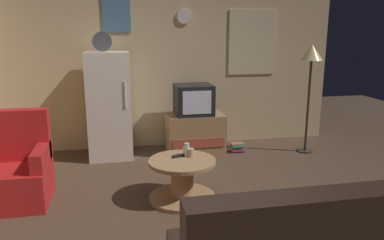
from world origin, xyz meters
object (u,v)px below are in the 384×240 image
coffee_table (182,180)px  mug_ceramic_white (187,151)px  crt_tv (193,100)px  book_stack (237,148)px  tv_stand (195,133)px  armchair (15,171)px  remote_control (179,156)px  mug_ceramic_tan (191,153)px  standing_lamp (311,61)px  fridge (109,105)px  wine_glass (187,150)px

coffee_table → mug_ceramic_white: mug_ceramic_white is taller
crt_tv → book_stack: bearing=-13.8°
tv_stand → armchair: armchair is taller
coffee_table → remote_control: 0.26m
mug_ceramic_white → mug_ceramic_tan: 0.06m
crt_tv → mug_ceramic_white: crt_tv is taller
standing_lamp → coffee_table: size_ratio=2.21×
coffee_table → armchair: armchair is taller
fridge → mug_ceramic_white: (0.84, -1.49, -0.26)m
crt_tv → mug_ceramic_tan: 1.58m
fridge → mug_ceramic_white: bearing=-60.6°
crt_tv → standing_lamp: standing_lamp is taller
crt_tv → armchair: size_ratio=0.56×
mug_ceramic_tan → mug_ceramic_white: bearing=120.1°
book_stack → fridge: bearing=174.3°
wine_glass → book_stack: bearing=52.7°
mug_ceramic_white → book_stack: size_ratio=0.42×
wine_glass → armchair: size_ratio=0.16×
fridge → tv_stand: fridge is taller
fridge → crt_tv: (1.21, -0.03, 0.04)m
tv_stand → crt_tv: 0.51m
tv_stand → coffee_table: size_ratio=1.17×
mug_ceramic_white → remote_control: (-0.09, -0.04, -0.03)m
fridge → crt_tv: fridge is taller
tv_stand → armchair: bearing=-149.6°
crt_tv → book_stack: crt_tv is taller
standing_lamp → mug_ceramic_tan: size_ratio=17.67×
book_stack → tv_stand: bearing=165.6°
mug_ceramic_white → remote_control: size_ratio=0.60×
crt_tv → armchair: 2.58m
fridge → coffee_table: fridge is taller
tv_stand → remote_control: (-0.49, -1.50, 0.17)m
standing_lamp → armchair: standing_lamp is taller
crt_tv → wine_glass: crt_tv is taller
standing_lamp → mug_ceramic_white: (-2.03, -1.13, -0.86)m
fridge → crt_tv: bearing=-1.3°
standing_lamp → remote_control: size_ratio=10.60×
crt_tv → mug_ceramic_tan: size_ratio=6.00×
fridge → mug_ceramic_tan: 1.79m
mug_ceramic_white → remote_control: mug_ceramic_white is taller
wine_glass → mug_ceramic_tan: 0.05m
wine_glass → armchair: armchair is taller
armchair → fridge: bearing=53.7°
remote_control → book_stack: remote_control is taller
fridge → remote_control: fridge is taller
crt_tv → remote_control: 1.60m
mug_ceramic_tan → standing_lamp: bearing=30.6°
tv_stand → mug_ceramic_tan: size_ratio=9.33×
fridge → remote_control: bearing=-64.0°
standing_lamp → remote_control: standing_lamp is taller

